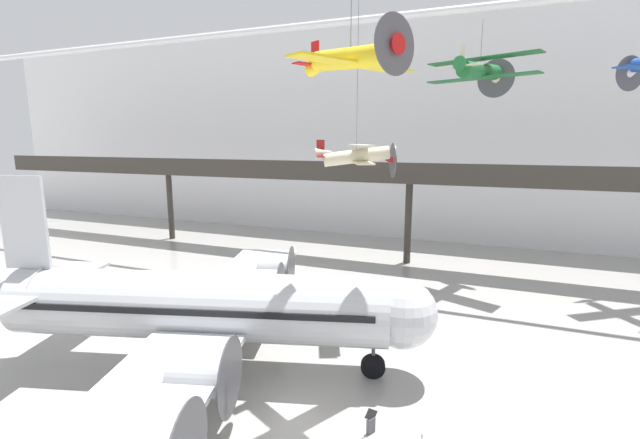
{
  "coord_description": "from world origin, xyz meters",
  "views": [
    {
      "loc": [
        7.41,
        -15.44,
        12.46
      ],
      "look_at": [
        -2.48,
        9.49,
        7.5
      ],
      "focal_mm": 24.0,
      "sensor_mm": 36.0,
      "label": 1
    }
  ],
  "objects_px": {
    "airliner_silver_main": "(196,306)",
    "info_sign_pedestal": "(371,423)",
    "suspended_plane_yellow_lowwing": "(351,59)",
    "suspended_plane_cream_biplane": "(357,155)",
    "suspended_plane_green_biplane": "(480,70)"
  },
  "relations": [
    {
      "from": "suspended_plane_cream_biplane",
      "to": "info_sign_pedestal",
      "type": "height_order",
      "value": "suspended_plane_cream_biplane"
    },
    {
      "from": "airliner_silver_main",
      "to": "info_sign_pedestal",
      "type": "bearing_deg",
      "value": -25.36
    },
    {
      "from": "suspended_plane_yellow_lowwing",
      "to": "suspended_plane_green_biplane",
      "type": "bearing_deg",
      "value": 104.63
    },
    {
      "from": "suspended_plane_green_biplane",
      "to": "info_sign_pedestal",
      "type": "xyz_separation_m",
      "value": [
        -2.75,
        -22.48,
        -17.62
      ]
    },
    {
      "from": "airliner_silver_main",
      "to": "suspended_plane_cream_biplane",
      "type": "distance_m",
      "value": 13.71
    },
    {
      "from": "suspended_plane_green_biplane",
      "to": "info_sign_pedestal",
      "type": "height_order",
      "value": "suspended_plane_green_biplane"
    },
    {
      "from": "suspended_plane_green_biplane",
      "to": "suspended_plane_yellow_lowwing",
      "type": "height_order",
      "value": "suspended_plane_green_biplane"
    },
    {
      "from": "suspended_plane_green_biplane",
      "to": "suspended_plane_yellow_lowwing",
      "type": "distance_m",
      "value": 20.46
    },
    {
      "from": "suspended_plane_yellow_lowwing",
      "to": "info_sign_pedestal",
      "type": "height_order",
      "value": "suspended_plane_yellow_lowwing"
    },
    {
      "from": "suspended_plane_yellow_lowwing",
      "to": "info_sign_pedestal",
      "type": "relative_size",
      "value": 5.59
    },
    {
      "from": "airliner_silver_main",
      "to": "info_sign_pedestal",
      "type": "height_order",
      "value": "airliner_silver_main"
    },
    {
      "from": "airliner_silver_main",
      "to": "suspended_plane_yellow_lowwing",
      "type": "height_order",
      "value": "suspended_plane_yellow_lowwing"
    },
    {
      "from": "info_sign_pedestal",
      "to": "airliner_silver_main",
      "type": "bearing_deg",
      "value": -159.51
    },
    {
      "from": "suspended_plane_green_biplane",
      "to": "suspended_plane_cream_biplane",
      "type": "relative_size",
      "value": 0.77
    },
    {
      "from": "suspended_plane_cream_biplane",
      "to": "info_sign_pedestal",
      "type": "bearing_deg",
      "value": -92.42
    }
  ]
}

